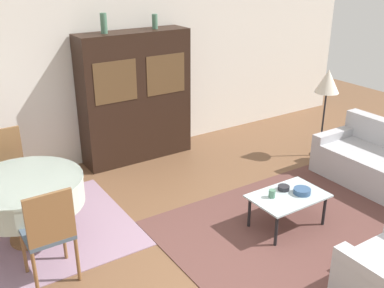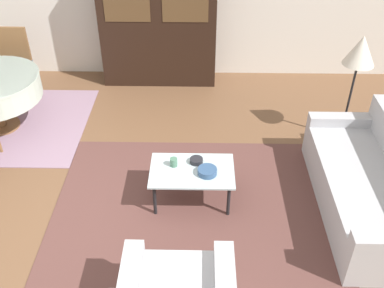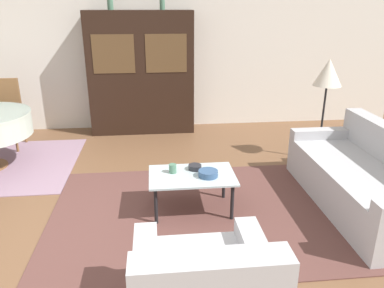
% 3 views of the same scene
% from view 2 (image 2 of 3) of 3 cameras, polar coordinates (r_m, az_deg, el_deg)
% --- Properties ---
extents(ground_plane, '(14.00, 14.00, 0.00)m').
position_cam_2_polar(ground_plane, '(4.66, -12.72, -11.61)').
color(ground_plane, brown).
extents(area_rug, '(2.97, 2.23, 0.01)m').
position_cam_2_polar(area_rug, '(4.89, 0.24, -7.61)').
color(area_rug, brown).
rests_on(area_rug, ground_plane).
extents(dining_rug, '(2.21, 1.87, 0.01)m').
position_cam_2_polar(dining_rug, '(6.62, -22.64, 2.38)').
color(dining_rug, gray).
rests_on(dining_rug, ground_plane).
extents(couch, '(0.90, 2.03, 0.81)m').
position_cam_2_polar(couch, '(5.01, 21.89, -5.11)').
color(couch, '#B2B2B7').
rests_on(couch, ground_plane).
extents(coffee_table, '(0.88, 0.57, 0.40)m').
position_cam_2_polar(coffee_table, '(4.70, 0.00, -3.73)').
color(coffee_table, black).
rests_on(coffee_table, area_rug).
extents(display_cabinet, '(1.70, 0.47, 1.97)m').
position_cam_2_polar(display_cabinet, '(6.83, -4.32, 15.52)').
color(display_cabinet, black).
rests_on(display_cabinet, ground_plane).
extents(dining_chair_far, '(0.44, 0.44, 1.02)m').
position_cam_2_polar(dining_chair_far, '(6.98, -21.74, 9.95)').
color(dining_chair_far, brown).
rests_on(dining_chair_far, dining_rug).
extents(floor_lamp, '(0.37, 0.37, 1.40)m').
position_cam_2_polar(floor_lamp, '(5.62, 20.55, 10.58)').
color(floor_lamp, black).
rests_on(floor_lamp, ground_plane).
extents(cup, '(0.08, 0.08, 0.09)m').
position_cam_2_polar(cup, '(4.70, -2.34, -2.32)').
color(cup, '#4C7A60').
rests_on(cup, coffee_table).
extents(bowl, '(0.20, 0.20, 0.06)m').
position_cam_2_polar(bowl, '(4.61, 1.96, -3.49)').
color(bowl, '#33517A').
rests_on(bowl, coffee_table).
extents(bowl_small, '(0.14, 0.14, 0.05)m').
position_cam_2_polar(bowl_small, '(4.75, 0.56, -2.12)').
color(bowl_small, '#232328').
rests_on(bowl_small, coffee_table).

